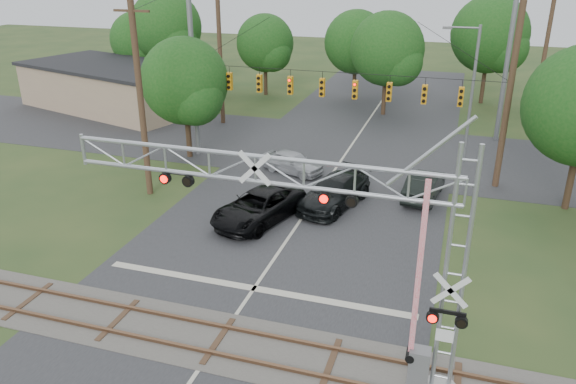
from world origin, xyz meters
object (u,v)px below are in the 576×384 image
(sedan_silver, at_px, (293,162))
(streetlight, at_px, (470,87))
(commercial_building, at_px, (114,86))
(crossing_gantry, at_px, (329,233))
(traffic_signal_span, at_px, (353,81))
(pickup_black, at_px, (259,207))
(car_dark, at_px, (335,192))

(sedan_silver, xyz_separation_m, streetlight, (9.85, 5.64, 4.11))
(sedan_silver, xyz_separation_m, commercial_building, (-19.65, 10.76, 1.22))
(crossing_gantry, distance_m, traffic_signal_span, 18.63)
(pickup_black, distance_m, car_dark, 4.37)
(crossing_gantry, height_order, traffic_signal_span, traffic_signal_span)
(car_dark, xyz_separation_m, commercial_building, (-23.23, 14.82, 1.11))
(crossing_gantry, bearing_deg, streetlight, 81.04)
(car_dark, height_order, commercial_building, commercial_building)
(traffic_signal_span, xyz_separation_m, pickup_black, (-2.86, -8.50, -4.83))
(traffic_signal_span, distance_m, pickup_black, 10.19)
(sedan_silver, height_order, streetlight, streetlight)
(streetlight, bearing_deg, crossing_gantry, -98.96)
(car_dark, bearing_deg, sedan_silver, 146.50)
(traffic_signal_span, height_order, streetlight, traffic_signal_span)
(streetlight, bearing_deg, traffic_signal_span, -147.58)
(traffic_signal_span, relative_size, commercial_building, 1.08)
(pickup_black, relative_size, commercial_building, 0.31)
(car_dark, bearing_deg, commercial_building, 162.51)
(sedan_silver, bearing_deg, pickup_black, -157.59)
(traffic_signal_span, relative_size, car_dark, 3.55)
(traffic_signal_span, distance_m, streetlight, 7.86)
(pickup_black, xyz_separation_m, car_dark, (3.19, 2.99, 0.02))
(crossing_gantry, xyz_separation_m, car_dark, (-2.71, 12.86, -4.19))
(crossing_gantry, bearing_deg, traffic_signal_span, 99.40)
(crossing_gantry, bearing_deg, car_dark, 101.88)
(traffic_signal_span, height_order, commercial_building, traffic_signal_span)
(crossing_gantry, distance_m, pickup_black, 12.24)
(traffic_signal_span, distance_m, sedan_silver, 6.07)
(crossing_gantry, height_order, commercial_building, crossing_gantry)
(crossing_gantry, relative_size, car_dark, 2.25)
(commercial_building, distance_m, streetlight, 30.08)
(crossing_gantry, relative_size, commercial_building, 0.68)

